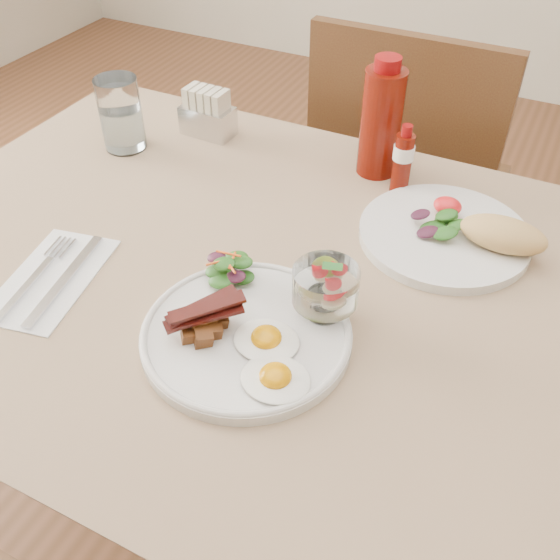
# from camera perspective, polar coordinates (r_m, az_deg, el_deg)

# --- Properties ---
(table) EXTENTS (1.33, 0.88, 0.75)m
(table) POSITION_cam_1_polar(r_m,az_deg,el_deg) (0.99, 0.64, -3.59)
(table) COLOR #523719
(table) RESTS_ON ground
(chair_far) EXTENTS (0.42, 0.42, 0.93)m
(chair_far) POSITION_cam_1_polar(r_m,az_deg,el_deg) (1.57, 11.36, 8.37)
(chair_far) COLOR #523719
(chair_far) RESTS_ON ground
(main_plate) EXTENTS (0.28, 0.28, 0.02)m
(main_plate) POSITION_cam_1_polar(r_m,az_deg,el_deg) (0.83, -3.09, -5.06)
(main_plate) COLOR silver
(main_plate) RESTS_ON table
(fried_eggs) EXTENTS (0.15, 0.15, 0.02)m
(fried_eggs) POSITION_cam_1_polar(r_m,az_deg,el_deg) (0.78, -0.86, -7.12)
(fried_eggs) COLOR white
(fried_eggs) RESTS_ON main_plate
(bacon_potato_pile) EXTENTS (0.09, 0.10, 0.05)m
(bacon_potato_pile) POSITION_cam_1_polar(r_m,az_deg,el_deg) (0.81, -6.98, -3.68)
(bacon_potato_pile) COLOR brown
(bacon_potato_pile) RESTS_ON main_plate
(side_salad) EXTENTS (0.08, 0.08, 0.04)m
(side_salad) POSITION_cam_1_polar(r_m,az_deg,el_deg) (0.89, -4.68, 0.91)
(side_salad) COLOR #184813
(side_salad) RESTS_ON main_plate
(fruit_cup) EXTENTS (0.09, 0.09, 0.09)m
(fruit_cup) POSITION_cam_1_polar(r_m,az_deg,el_deg) (0.82, 4.19, -0.56)
(fruit_cup) COLOR white
(fruit_cup) RESTS_ON main_plate
(second_plate) EXTENTS (0.29, 0.27, 0.07)m
(second_plate) POSITION_cam_1_polar(r_m,az_deg,el_deg) (1.02, 16.00, 4.13)
(second_plate) COLOR silver
(second_plate) RESTS_ON table
(ketchup_bottle) EXTENTS (0.09, 0.09, 0.21)m
(ketchup_bottle) POSITION_cam_1_polar(r_m,az_deg,el_deg) (1.13, 9.24, 14.16)
(ketchup_bottle) COLOR #5D0E05
(ketchup_bottle) RESTS_ON table
(hot_sauce_bottle) EXTENTS (0.05, 0.05, 0.13)m
(hot_sauce_bottle) POSITION_cam_1_polar(r_m,az_deg,el_deg) (1.10, 11.15, 10.70)
(hot_sauce_bottle) COLOR #5D0E05
(hot_sauce_bottle) RESTS_ON table
(sugar_caddy) EXTENTS (0.11, 0.06, 0.09)m
(sugar_caddy) POSITION_cam_1_polar(r_m,az_deg,el_deg) (1.28, -6.64, 14.77)
(sugar_caddy) COLOR silver
(sugar_caddy) RESTS_ON table
(water_glass) EXTENTS (0.08, 0.08, 0.14)m
(water_glass) POSITION_cam_1_polar(r_m,az_deg,el_deg) (1.25, -14.29, 14.15)
(water_glass) COLOR white
(water_glass) RESTS_ON table
(napkin_cutlery) EXTENTS (0.16, 0.24, 0.01)m
(napkin_cutlery) POSITION_cam_1_polar(r_m,az_deg,el_deg) (0.98, -20.15, 0.14)
(napkin_cutlery) COLOR white
(napkin_cutlery) RESTS_ON table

